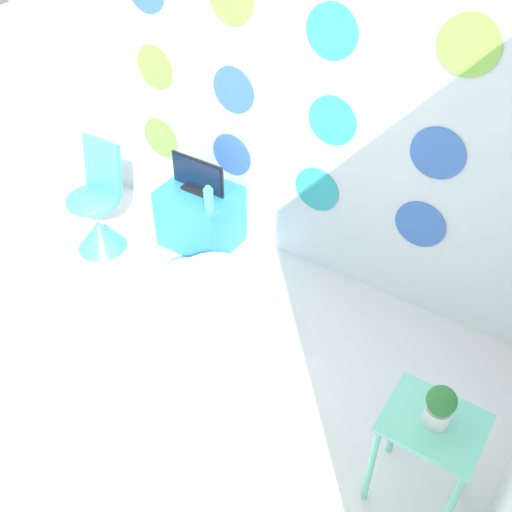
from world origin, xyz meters
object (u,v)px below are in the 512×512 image
chair (98,217)px  bathtub (215,304)px  tv (198,177)px  vase (209,200)px  potted_plant_left (440,406)px

chair → bathtub: bearing=-10.6°
tv → vase: size_ratio=2.20×
vase → potted_plant_left: (1.81, -0.83, 0.16)m
bathtub → chair: bearing=169.4°
bathtub → chair: 1.19m
chair → potted_plant_left: chair is taller
chair → vase: size_ratio=4.23×
tv → vase: 0.25m
chair → vase: 0.86m
bathtub → chair: size_ratio=1.13×
chair → tv: size_ratio=1.93×
tv → vase: tv is taller
chair → tv: chair is taller
bathtub → vase: (-0.40, 0.49, 0.31)m
vase → potted_plant_left: bearing=-24.6°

